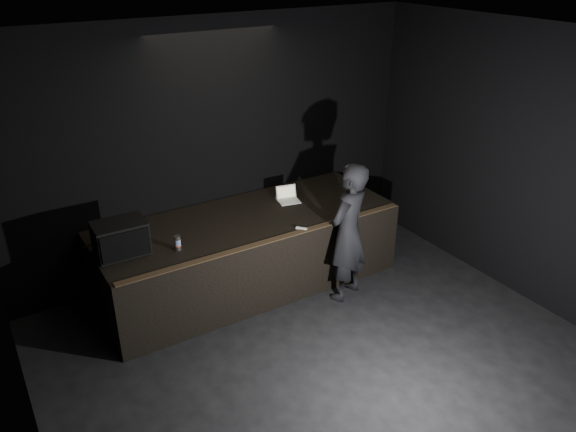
% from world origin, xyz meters
% --- Properties ---
extents(ground, '(7.00, 7.00, 0.00)m').
position_xyz_m(ground, '(0.00, 0.00, 0.00)').
color(ground, black).
rests_on(ground, ground).
extents(room_walls, '(6.10, 7.10, 3.52)m').
position_xyz_m(room_walls, '(0.00, 0.00, 2.02)').
color(room_walls, black).
rests_on(room_walls, ground).
extents(stage_riser, '(4.00, 1.50, 1.00)m').
position_xyz_m(stage_riser, '(0.00, 2.73, 0.50)').
color(stage_riser, black).
rests_on(stage_riser, ground).
extents(riser_lip, '(3.92, 0.10, 0.01)m').
position_xyz_m(riser_lip, '(0.00, 2.02, 1.01)').
color(riser_lip, brown).
rests_on(riser_lip, stage_riser).
extents(stage_monitor, '(0.60, 0.45, 0.40)m').
position_xyz_m(stage_monitor, '(-1.67, 2.67, 1.20)').
color(stage_monitor, black).
rests_on(stage_monitor, stage_riser).
extents(cable, '(0.92, 0.24, 0.02)m').
position_xyz_m(cable, '(-1.60, 3.14, 1.01)').
color(cable, black).
rests_on(cable, stage_riser).
extents(laptop, '(0.34, 0.31, 0.20)m').
position_xyz_m(laptop, '(0.77, 2.92, 1.05)').
color(laptop, silver).
rests_on(laptop, stage_riser).
extents(beer_can, '(0.08, 0.08, 0.18)m').
position_xyz_m(beer_can, '(-1.08, 2.40, 1.09)').
color(beer_can, silver).
rests_on(beer_can, stage_riser).
extents(plastic_cup, '(0.08, 0.08, 0.09)m').
position_xyz_m(plastic_cup, '(0.63, 2.97, 1.05)').
color(plastic_cup, white).
rests_on(plastic_cup, stage_riser).
extents(wii_remote, '(0.12, 0.13, 0.03)m').
position_xyz_m(wii_remote, '(0.45, 2.08, 1.01)').
color(wii_remote, white).
rests_on(wii_remote, stage_riser).
extents(person, '(0.81, 0.68, 1.88)m').
position_xyz_m(person, '(0.97, 1.78, 0.94)').
color(person, black).
rests_on(person, ground).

